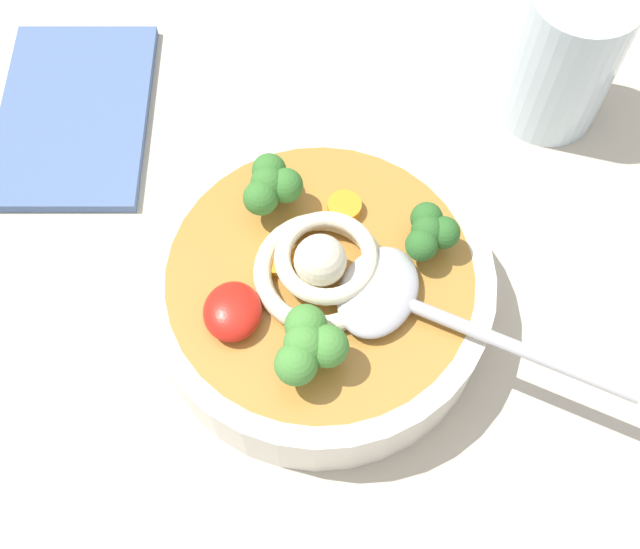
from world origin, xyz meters
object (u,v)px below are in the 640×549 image
soup_bowl (320,293)px  noodle_pile (322,265)px  folded_napkin (74,114)px  soup_spoon (401,301)px  drinking_glass (565,57)px

soup_bowl → noodle_pile: size_ratio=2.41×
noodle_pile → folded_napkin: bearing=51.2°
soup_bowl → soup_spoon: 5.98cm
soup_bowl → drinking_glass: (16.82, -16.01, 2.74)cm
noodle_pile → folded_napkin: (14.83, 18.41, -5.81)cm
noodle_pile → soup_bowl: bearing=117.3°
soup_spoon → drinking_glass: drinking_glass is taller
soup_bowl → folded_napkin: size_ratio=1.27×
soup_spoon → folded_napkin: soup_spoon is taller
soup_spoon → folded_napkin: 28.96cm
noodle_pile → soup_spoon: size_ratio=0.50×
drinking_glass → folded_napkin: bearing=93.2°
soup_bowl → soup_spoon: soup_spoon is taller
noodle_pile → folded_napkin: size_ratio=0.53×
folded_napkin → drinking_glass: bearing=-86.8°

